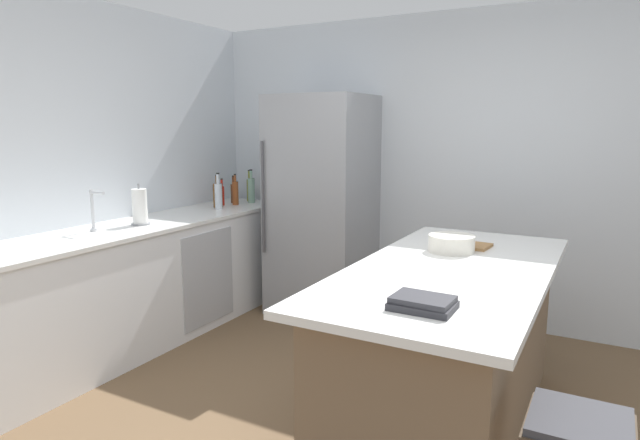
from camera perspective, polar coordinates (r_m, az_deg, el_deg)
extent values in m
cube|color=silver|center=(4.72, 15.43, 5.09)|extent=(6.00, 0.10, 2.60)
cube|color=silver|center=(4.25, -27.85, 3.80)|extent=(0.10, 6.00, 2.60)
cube|color=white|center=(4.44, -18.27, -6.50)|extent=(0.66, 3.10, 0.90)
cube|color=white|center=(4.34, -18.60, -0.59)|extent=(0.69, 3.13, 0.03)
cube|color=#B2B5BA|center=(4.49, -11.71, -6.04)|extent=(0.01, 0.60, 0.76)
cube|color=#7A6047|center=(3.12, 13.40, -13.49)|extent=(0.81, 1.90, 0.89)
cube|color=white|center=(2.97, 13.76, -5.21)|extent=(0.97, 2.10, 0.04)
cube|color=#93969B|center=(4.79, 0.20, 1.50)|extent=(0.82, 0.72, 1.93)
cylinder|color=#4C4C51|center=(4.65, -6.07, 2.39)|extent=(0.02, 0.02, 0.97)
cube|color=#473828|center=(2.26, 25.77, -19.46)|extent=(0.36, 0.36, 0.04)
cube|color=#38383D|center=(2.24, 25.84, -18.68)|extent=(0.34, 0.34, 0.03)
cylinder|color=silver|center=(4.15, -22.83, -0.97)|extent=(0.05, 0.05, 0.02)
cylinder|color=silver|center=(4.13, -22.97, 1.08)|extent=(0.02, 0.02, 0.28)
cylinder|color=silver|center=(4.06, -22.56, 2.69)|extent=(0.14, 0.02, 0.02)
cylinder|color=gray|center=(4.30, -18.46, -0.38)|extent=(0.14, 0.14, 0.01)
cylinder|color=white|center=(4.28, -18.56, 1.41)|extent=(0.11, 0.11, 0.26)
cylinder|color=gray|center=(4.26, -18.67, 3.40)|extent=(0.02, 0.02, 0.04)
cylinder|color=olive|center=(5.39, -7.44, 3.14)|extent=(0.06, 0.06, 0.21)
cylinder|color=olive|center=(5.38, -7.48, 4.71)|extent=(0.03, 0.03, 0.08)
cylinder|color=black|center=(5.37, -7.49, 5.22)|extent=(0.03, 0.03, 0.01)
cylinder|color=#8CB79E|center=(5.27, -7.29, 3.12)|extent=(0.07, 0.07, 0.24)
cylinder|color=#8CB79E|center=(5.26, -7.32, 4.81)|extent=(0.03, 0.03, 0.07)
cylinder|color=black|center=(5.25, -7.33, 5.27)|extent=(0.03, 0.03, 0.01)
cylinder|color=#5B3319|center=(5.30, -9.10, 2.79)|extent=(0.06, 0.06, 0.18)
cylinder|color=#5B3319|center=(5.28, -9.14, 4.15)|extent=(0.03, 0.03, 0.07)
cylinder|color=black|center=(5.28, -9.15, 4.61)|extent=(0.03, 0.03, 0.01)
cylinder|color=#994C23|center=(5.16, -8.96, 2.83)|extent=(0.06, 0.06, 0.22)
cylinder|color=#994C23|center=(5.14, -9.00, 4.39)|extent=(0.02, 0.02, 0.06)
cylinder|color=black|center=(5.14, -9.01, 4.78)|extent=(0.02, 0.02, 0.01)
cylinder|color=red|center=(5.15, -10.34, 2.52)|extent=(0.04, 0.04, 0.18)
cylinder|color=red|center=(5.13, -10.38, 3.86)|extent=(0.02, 0.02, 0.07)
cylinder|color=black|center=(5.13, -10.39, 4.29)|extent=(0.02, 0.02, 0.01)
cylinder|color=brown|center=(5.03, -10.77, 2.58)|extent=(0.09, 0.09, 0.22)
cylinder|color=brown|center=(5.01, -10.82, 4.21)|extent=(0.04, 0.04, 0.07)
cylinder|color=black|center=(5.01, -10.84, 4.67)|extent=(0.04, 0.04, 0.01)
cylinder|color=silver|center=(4.91, -10.71, 2.46)|extent=(0.07, 0.07, 0.23)
cylinder|color=silver|center=(4.89, -10.77, 4.29)|extent=(0.03, 0.03, 0.09)
cylinder|color=black|center=(4.88, -10.78, 4.86)|extent=(0.03, 0.03, 0.01)
cube|color=#2D2D33|center=(2.27, 10.81, -8.91)|extent=(0.26, 0.19, 0.03)
cube|color=#2D2D33|center=(2.26, 10.83, -8.26)|extent=(0.25, 0.18, 0.02)
cylinder|color=silver|center=(3.30, 13.75, -2.42)|extent=(0.27, 0.27, 0.10)
cube|color=#9E7042|center=(3.48, 15.13, -2.54)|extent=(0.31, 0.22, 0.02)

